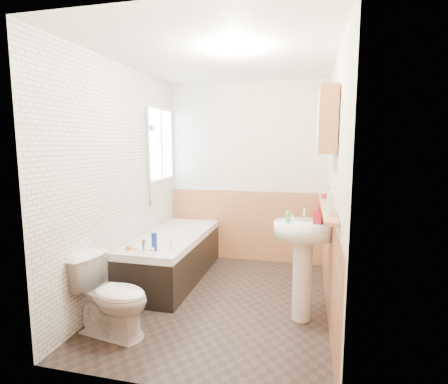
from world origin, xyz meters
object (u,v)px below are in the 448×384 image
Objects in this scene: bathtub at (173,255)px; sink at (303,250)px; pine_shelf at (327,207)px; toilet at (111,296)px; medicine_cabinet at (327,121)px.

sink is at bearing -23.59° from bathtub.
sink is 0.46m from pine_shelf.
pine_shelf is at bearing -58.52° from toilet.
medicine_cabinet is (1.74, -0.61, 1.56)m from bathtub.
toilet is at bearing -157.28° from medicine_cabinet.
pine_shelf is (0.20, 0.04, 0.42)m from sink.
bathtub is 2.04m from pine_shelf.
toilet is 2.07m from pine_shelf.
bathtub is at bearing 8.65° from toilet.
pine_shelf reaches higher than toilet.
sink reaches higher than toilet.
pine_shelf reaches higher than bathtub.
sink is (1.60, 0.67, 0.32)m from toilet.
medicine_cabinet is at bearing -19.33° from bathtub.
toilet is 1.13× the size of medicine_cabinet.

